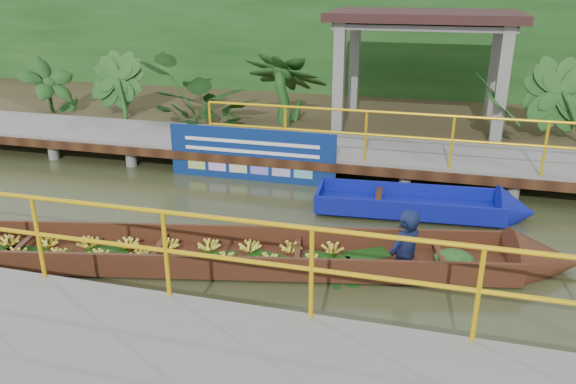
# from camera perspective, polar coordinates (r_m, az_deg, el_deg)

# --- Properties ---
(ground) EXTENTS (80.00, 80.00, 0.00)m
(ground) POSITION_cam_1_polar(r_m,az_deg,el_deg) (9.48, -7.86, -3.76)
(ground) COLOR #2C3219
(ground) RESTS_ON ground
(land_strip) EXTENTS (30.00, 8.00, 0.45)m
(land_strip) POSITION_cam_1_polar(r_m,az_deg,el_deg) (16.22, 2.30, 7.72)
(land_strip) COLOR #362B1B
(land_strip) RESTS_ON ground
(far_dock) EXTENTS (16.00, 2.06, 1.66)m
(far_dock) POSITION_cam_1_polar(r_m,az_deg,el_deg) (12.34, -1.81, 4.68)
(far_dock) COLOR slate
(far_dock) RESTS_ON ground
(pavilion) EXTENTS (4.40, 3.00, 3.00)m
(pavilion) POSITION_cam_1_polar(r_m,az_deg,el_deg) (14.26, 13.64, 15.90)
(pavilion) COLOR slate
(pavilion) RESTS_ON ground
(foliage_backdrop) EXTENTS (30.00, 0.80, 4.00)m
(foliage_backdrop) POSITION_cam_1_polar(r_m,az_deg,el_deg) (18.34, 4.18, 14.84)
(foliage_backdrop) COLOR #143C13
(foliage_backdrop) RESTS_ON ground
(vendor_boat) EXTENTS (10.12, 3.07, 2.07)m
(vendor_boat) POSITION_cam_1_polar(r_m,az_deg,el_deg) (8.23, -4.51, -5.96)
(vendor_boat) COLOR #3A1E10
(vendor_boat) RESTS_ON ground
(moored_blue_boat) EXTENTS (3.82, 1.25, 0.89)m
(moored_blue_boat) POSITION_cam_1_polar(r_m,az_deg,el_deg) (10.26, 17.16, -1.62)
(moored_blue_boat) COLOR navy
(moored_blue_boat) RESTS_ON ground
(blue_banner) EXTENTS (3.52, 0.04, 1.10)m
(blue_banner) POSITION_cam_1_polar(r_m,az_deg,el_deg) (11.49, -3.77, 3.81)
(blue_banner) COLOR navy
(blue_banner) RESTS_ON ground
(tropical_plants) EXTENTS (14.27, 1.27, 1.59)m
(tropical_plants) POSITION_cam_1_polar(r_m,az_deg,el_deg) (14.04, -1.57, 9.90)
(tropical_plants) COLOR #143C13
(tropical_plants) RESTS_ON ground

